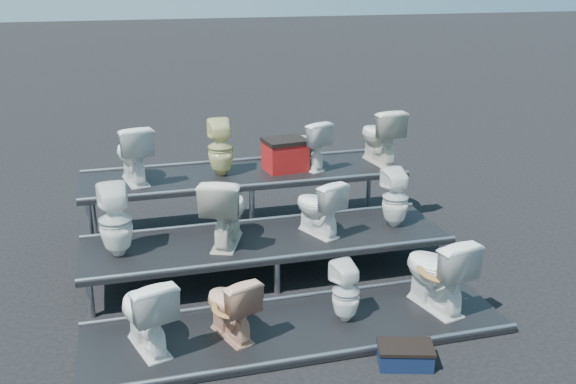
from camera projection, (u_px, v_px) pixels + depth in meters
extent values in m
plane|color=black|center=(267.00, 274.00, 7.58)|extent=(80.00, 80.00, 0.00)
cube|color=black|center=(297.00, 329.00, 6.39)|extent=(4.20, 1.20, 0.06)
cube|color=black|center=(267.00, 257.00, 7.51)|extent=(4.20, 1.20, 0.46)
cube|color=black|center=(245.00, 203.00, 8.62)|extent=(4.20, 1.20, 0.86)
imported|color=white|center=(146.00, 312.00, 5.90)|extent=(0.62, 0.83, 0.75)
imported|color=tan|center=(230.00, 305.00, 6.11)|extent=(0.57, 0.73, 0.66)
imported|color=white|center=(346.00, 292.00, 6.40)|extent=(0.32, 0.33, 0.62)
imported|color=white|center=(437.00, 271.00, 6.60)|extent=(0.63, 0.89, 0.83)
imported|color=white|center=(116.00, 221.00, 6.89)|extent=(0.39, 0.40, 0.80)
imported|color=silver|center=(225.00, 210.00, 7.18)|extent=(0.71, 0.91, 0.81)
imported|color=white|center=(318.00, 206.00, 7.47)|extent=(0.60, 0.76, 0.68)
imported|color=white|center=(395.00, 198.00, 7.70)|extent=(0.32, 0.33, 0.71)
imported|color=white|center=(133.00, 153.00, 8.01)|extent=(0.55, 0.80, 0.75)
imported|color=beige|center=(221.00, 148.00, 8.29)|extent=(0.34, 0.34, 0.73)
imported|color=white|center=(307.00, 144.00, 8.58)|extent=(0.59, 0.74, 0.66)
imported|color=silver|center=(380.00, 135.00, 8.82)|extent=(0.51, 0.80, 0.77)
cube|color=#A01118|center=(285.00, 156.00, 8.55)|extent=(0.58, 0.49, 0.38)
cube|color=#0E1935|center=(405.00, 357.00, 5.83)|extent=(0.54, 0.41, 0.17)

